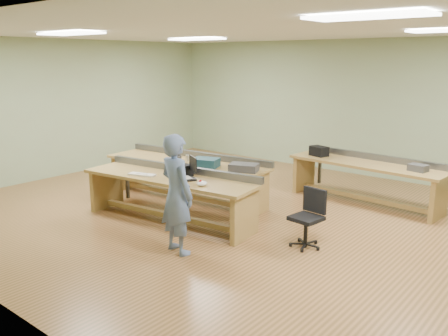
% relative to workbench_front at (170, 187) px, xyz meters
% --- Properties ---
extents(floor, '(10.00, 10.00, 0.00)m').
position_rel_workbench_front_xyz_m(floor, '(0.87, 0.94, -0.56)').
color(floor, '#9A653A').
rests_on(floor, ground).
extents(ceiling, '(10.00, 10.00, 0.00)m').
position_rel_workbench_front_xyz_m(ceiling, '(0.87, 0.94, 2.44)').
color(ceiling, silver).
rests_on(ceiling, wall_back).
extents(wall_back, '(10.00, 0.04, 3.00)m').
position_rel_workbench_front_xyz_m(wall_back, '(0.87, 4.94, 0.94)').
color(wall_back, gray).
rests_on(wall_back, floor).
extents(wall_front, '(10.00, 0.04, 3.00)m').
position_rel_workbench_front_xyz_m(wall_front, '(0.87, -3.06, 0.94)').
color(wall_front, gray).
rests_on(wall_front, floor).
extents(wall_left, '(0.04, 8.00, 3.00)m').
position_rel_workbench_front_xyz_m(wall_left, '(-4.13, 0.94, 0.94)').
color(wall_left, gray).
rests_on(wall_left, floor).
extents(fluor_panels, '(6.20, 3.50, 0.03)m').
position_rel_workbench_front_xyz_m(fluor_panels, '(0.87, 0.94, 2.41)').
color(fluor_panels, white).
rests_on(fluor_panels, ceiling).
extents(workbench_front, '(3.08, 1.16, 0.86)m').
position_rel_workbench_front_xyz_m(workbench_front, '(0.00, 0.00, 0.00)').
color(workbench_front, olive).
rests_on(workbench_front, floor).
extents(workbench_mid, '(3.28, 1.15, 0.86)m').
position_rel_workbench_front_xyz_m(workbench_mid, '(-0.60, 1.01, 0.00)').
color(workbench_mid, olive).
rests_on(workbench_mid, floor).
extents(workbench_back, '(2.87, 0.95, 0.86)m').
position_rel_workbench_front_xyz_m(workbench_back, '(2.02, 2.95, -0.00)').
color(workbench_back, olive).
rests_on(workbench_back, floor).
extents(person, '(0.66, 0.50, 1.63)m').
position_rel_workbench_front_xyz_m(person, '(0.98, -0.83, 0.25)').
color(person, '#6679A6').
rests_on(person, floor).
extents(laptop_base, '(0.38, 0.35, 0.03)m').
position_rel_workbench_front_xyz_m(laptop_base, '(0.36, -0.01, 0.21)').
color(laptop_base, black).
rests_on(laptop_base, workbench_front).
extents(laptop_screen, '(0.27, 0.15, 0.24)m').
position_rel_workbench_front_xyz_m(laptop_screen, '(0.41, 0.10, 0.43)').
color(laptop_screen, black).
rests_on(laptop_screen, laptop_base).
extents(keyboard, '(0.48, 0.27, 0.03)m').
position_rel_workbench_front_xyz_m(keyboard, '(-0.37, -0.26, 0.20)').
color(keyboard, silver).
rests_on(keyboard, workbench_front).
extents(trackball_mouse, '(0.20, 0.21, 0.07)m').
position_rel_workbench_front_xyz_m(trackball_mouse, '(0.79, -0.12, 0.23)').
color(trackball_mouse, white).
rests_on(trackball_mouse, workbench_front).
extents(camera_bag, '(0.28, 0.18, 0.19)m').
position_rel_workbench_front_xyz_m(camera_bag, '(0.15, 0.15, 0.28)').
color(camera_bag, black).
rests_on(camera_bag, workbench_front).
extents(task_chair, '(0.49, 0.49, 0.82)m').
position_rel_workbench_front_xyz_m(task_chair, '(2.25, 0.45, -0.26)').
color(task_chair, black).
rests_on(task_chair, floor).
extents(parts_bin_teal, '(0.51, 0.44, 0.15)m').
position_rel_workbench_front_xyz_m(parts_bin_teal, '(0.01, 0.85, 0.26)').
color(parts_bin_teal, '#143542').
rests_on(parts_bin_teal, workbench_mid).
extents(parts_bin_grey, '(0.54, 0.44, 0.13)m').
position_rel_workbench_front_xyz_m(parts_bin_grey, '(0.71, 1.01, 0.25)').
color(parts_bin_grey, '#353538').
rests_on(parts_bin_grey, workbench_mid).
extents(mug, '(0.17, 0.17, 0.10)m').
position_rel_workbench_front_xyz_m(mug, '(-0.71, 0.90, 0.24)').
color(mug, '#353538').
rests_on(mug, workbench_mid).
extents(drinks_can, '(0.09, 0.09, 0.13)m').
position_rel_workbench_front_xyz_m(drinks_can, '(-0.50, 0.93, 0.25)').
color(drinks_can, silver).
rests_on(drinks_can, workbench_mid).
extents(storage_box_back, '(0.37, 0.31, 0.18)m').
position_rel_workbench_front_xyz_m(storage_box_back, '(1.06, 2.94, 0.28)').
color(storage_box_back, black).
rests_on(storage_box_back, workbench_back).
extents(tray_back, '(0.32, 0.26, 0.11)m').
position_rel_workbench_front_xyz_m(tray_back, '(2.95, 2.84, 0.25)').
color(tray_back, '#353538').
rests_on(tray_back, workbench_back).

